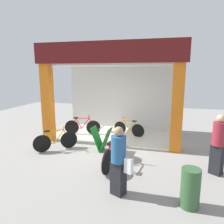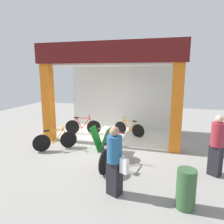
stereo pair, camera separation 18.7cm
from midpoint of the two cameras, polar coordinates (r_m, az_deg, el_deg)
The scene contains 10 objects.
ground_plane at distance 8.08m, azimuth -0.64°, elevation -8.92°, with size 18.56×18.56×0.00m, color gray.
shop_facade at distance 8.99m, azimuth 1.86°, elevation 6.33°, with size 5.48×3.02×3.78m.
bicycle_inside_0 at distance 9.42m, azimuth -7.34°, elevation -3.89°, with size 1.56×0.46×0.87m.
bicycle_inside_1 at distance 9.14m, azimuth 5.28°, elevation -4.51°, with size 1.38×0.52×0.79m.
bicycle_parked_0 at distance 7.77m, azimuth -14.50°, elevation -7.46°, with size 1.20×1.04×0.85m.
bicycle_parked_1 at distance 6.25m, azimuth 0.79°, elevation -11.30°, with size 0.48×1.73×0.95m.
sandwich_board_sign at distance 7.41m, azimuth -2.33°, elevation -7.32°, with size 0.71×0.52×0.86m.
pedestrian_0 at distance 4.76m, azimuth 1.95°, elevation -13.08°, with size 0.58×0.45×1.58m.
pedestrian_1 at distance 6.26m, azimuth 27.38°, elevation -7.95°, with size 0.47×0.47×1.65m.
trash_bin at distance 4.78m, azimuth 20.59°, elevation -19.00°, with size 0.39×0.39×0.84m, color #335933.
Camera 2 is at (2.23, -7.27, 2.75)m, focal length 33.64 mm.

